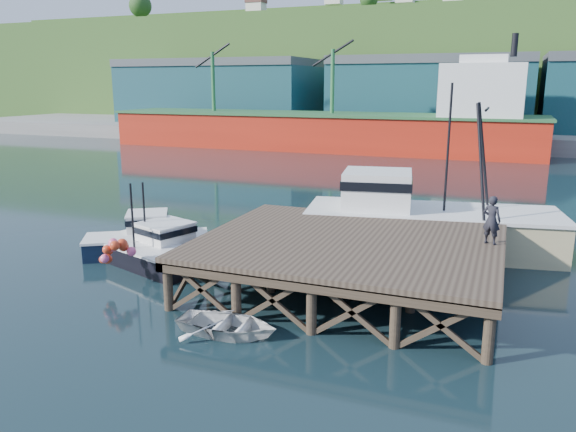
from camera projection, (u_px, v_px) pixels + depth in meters
The scene contains 12 objects.
ground at pixel (231, 272), 25.46m from camera, with size 300.00×300.00×0.00m, color black.
wharf at pixel (348, 245), 22.89m from camera, with size 12.00×10.00×2.62m.
far_quay at pixel (433, 131), 88.64m from camera, with size 160.00×40.00×2.00m, color gray.
warehouse_left at pixel (221, 94), 95.27m from camera, with size 32.00×16.00×9.00m, color #173F4C.
warehouse_mid at pixel (431, 96), 82.84m from camera, with size 28.00×16.00×9.00m, color #173F4C.
cargo_ship at pixel (343, 124), 71.18m from camera, with size 55.50×10.00×13.75m.
hillside at pixel (455, 70), 113.51m from camera, with size 220.00×50.00×22.00m, color #2D511E.
boat_navy at pixel (147, 238), 28.26m from camera, with size 6.27×5.02×3.77m.
boat_black at pixel (151, 248), 26.62m from camera, with size 6.86×5.69×3.98m.
trawler at pixel (426, 217), 28.49m from camera, with size 13.11×6.50×8.40m.
dinghy at pixel (227, 324), 19.11m from camera, with size 2.53×3.54×0.73m, color white.
dockworker at pixel (492, 220), 22.17m from camera, with size 0.71×0.47×1.95m, color black.
Camera 1 is at (11.25, -21.56, 8.38)m, focal length 35.00 mm.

